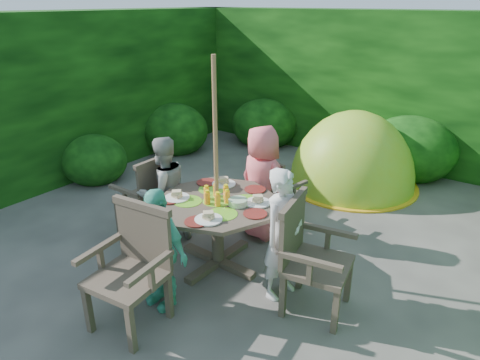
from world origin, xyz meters
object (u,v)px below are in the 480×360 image
Objects in this scene: child_left at (164,191)px; child_front at (159,248)px; child_right at (283,235)px; parasol_pole at (216,169)px; garden_chair_front at (133,266)px; child_back at (262,183)px; dome_tent at (350,184)px; garden_chair_left at (147,195)px; garden_chair_back at (275,191)px; garden_chair_right at (309,255)px; patio_table at (218,211)px.

child_left reaches higher than child_front.
child_right is at bearing 103.10° from child_left.
parasol_pole is at bearing 96.09° from child_right.
garden_chair_front is 0.76× the size of child_back.
child_left is 3.14m from dome_tent.
dome_tent is (1.38, 2.86, -0.51)m from garden_chair_left.
garden_chair_back is at bearing -77.31° from child_back.
child_right is 1.60m from child_left.
garden_chair_left is (-2.18, 0.09, -0.03)m from garden_chair_right.
patio_table is at bearing 80.77° from garden_chair_front.
garden_chair_back is 0.68× the size of child_left.
garden_chair_right is 1.34m from child_front.
child_back is at bearing 92.40° from child_front.
patio_table reaches higher than garden_chair_back.
parasol_pole is 1.22m from garden_chair_front.
child_left reaches higher than garden_chair_right.
garden_chair_left is (-1.09, 0.04, -0.59)m from parasol_pole.
child_front is (0.78, -0.82, -0.05)m from child_left.
garden_chair_left reaches higher than patio_table.
child_right reaches higher than dome_tent.
garden_chair_left is (-1.10, 0.03, -0.12)m from patio_table.
child_right is 1.01× the size of child_left.
child_back reaches higher than child_right.
garden_chair_front is at bearing 42.53° from garden_chair_left.
garden_chair_left is at bearing 46.40° from child_back.
child_right is 1.10× the size of child_front.
parasol_pole reaches higher than garden_chair_left.
child_right reaches higher than garden_chair_front.
child_right is at bearing -1.75° from patio_table.
garden_chair_front reaches higher than patio_table.
garden_chair_right is (1.09, -0.05, -0.09)m from patio_table.
patio_table is 0.80m from child_front.
garden_chair_left is 3.22m from dome_tent.
parasol_pole is 0.92m from child_right.
dome_tent is (0.28, 2.90, -0.64)m from patio_table.
child_front reaches higher than patio_table.
child_back reaches higher than garden_chair_front.
child_back is 2.22m from dome_tent.
garden_chair_back is 0.68× the size of child_right.
garden_chair_right is at bearing 143.66° from garden_chair_back.
garden_chair_left is 0.70× the size of child_back.
parasol_pole is 1.61× the size of child_back.
child_front reaches higher than garden_chair_back.
garden_chair_back is 1.37m from child_left.
garden_chair_right is 0.80× the size of child_left.
garden_chair_back is 0.64× the size of child_back.
child_front reaches higher than garden_chair_front.
child_right reaches higher than patio_table.
child_left is at bearing -100.57° from dome_tent.
patio_table is at bearing 87.70° from garden_chair_left.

